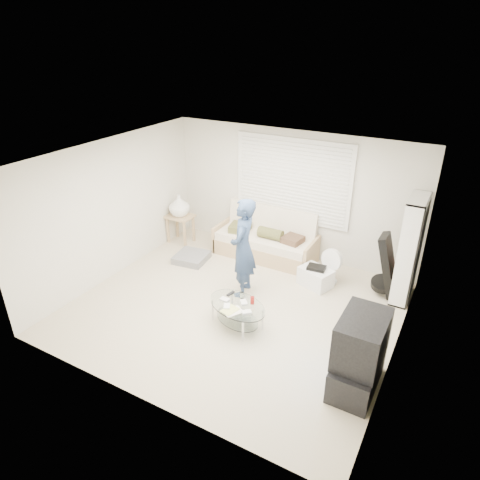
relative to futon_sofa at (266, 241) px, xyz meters
The scene contains 13 objects.
ground 1.93m from the futon_sofa, 79.39° to the right, with size 5.00×5.00×0.00m, color beige.
room_shell 1.94m from the futon_sofa, 75.87° to the right, with size 5.02×4.52×2.51m.
window_blinds 1.32m from the futon_sofa, 43.07° to the left, with size 2.32×0.08×1.62m.
futon_sofa is the anchor object (origin of this frame).
grey_floor_pillow 1.52m from the futon_sofa, 143.09° to the right, with size 0.60×0.60×0.14m, color slate.
side_table 1.95m from the futon_sofa, behind, with size 0.54×0.43×1.07m.
bookshelf 2.74m from the futon_sofa, ahead, with size 0.28×0.76×1.80m.
guitar_case 2.42m from the futon_sofa, ahead, with size 0.45×0.41×1.09m.
floor_fan 1.49m from the futon_sofa, 12.79° to the right, with size 0.42×0.27×0.67m.
storage_bin 1.40m from the futon_sofa, 24.65° to the right, with size 0.66×0.56×0.39m.
tv_unit 3.65m from the futon_sofa, 45.72° to the right, with size 0.54×0.97×1.05m.
coffee_table 2.34m from the futon_sofa, 74.81° to the right, with size 1.17×0.94×0.50m.
standing_person 1.54m from the futon_sofa, 80.00° to the right, with size 0.63×0.41×1.73m, color navy.
Camera 1 is at (2.91, -5.06, 4.11)m, focal length 32.00 mm.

